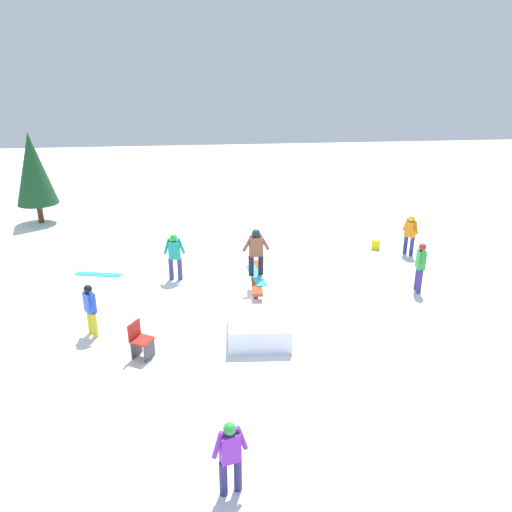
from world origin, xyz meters
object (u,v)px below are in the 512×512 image
(main_rider_on_rail, at_px, (256,253))
(pine_tree_far, at_px, (33,169))
(bystander_teal, at_px, (175,254))
(bystander_purple, at_px, (230,454))
(backpack_on_snow, at_px, (376,245))
(bystander_orange, at_px, (410,233))
(loose_snowboard_cyan, at_px, (98,274))
(bystander_blue, at_px, (90,307))
(bystander_green, at_px, (420,265))
(folding_chair, at_px, (140,341))
(rail_feature, at_px, (256,280))

(main_rider_on_rail, height_order, pine_tree_far, pine_tree_far)
(bystander_teal, relative_size, bystander_purple, 1.12)
(backpack_on_snow, bearing_deg, bystander_orange, 166.27)
(loose_snowboard_cyan, distance_m, backpack_on_snow, 9.85)
(main_rider_on_rail, relative_size, loose_snowboard_cyan, 1.00)
(bystander_orange, distance_m, bystander_purple, 12.11)
(backpack_on_snow, relative_size, pine_tree_far, 0.09)
(bystander_orange, relative_size, loose_snowboard_cyan, 0.96)
(bystander_blue, relative_size, pine_tree_far, 0.36)
(bystander_teal, xyz_separation_m, loose_snowboard_cyan, (0.66, 2.52, -0.83))
(bystander_teal, distance_m, bystander_green, 7.45)
(main_rider_on_rail, height_order, bystander_orange, main_rider_on_rail)
(bystander_purple, relative_size, loose_snowboard_cyan, 0.89)
(main_rider_on_rail, bearing_deg, bystander_blue, 100.44)
(bystander_purple, xyz_separation_m, folding_chair, (4.18, 1.79, -0.34))
(bystander_orange, relative_size, pine_tree_far, 0.38)
(bystander_blue, relative_size, folding_chair, 1.56)
(rail_feature, xyz_separation_m, bystander_purple, (-6.70, 1.20, 0.06))
(bystander_teal, xyz_separation_m, backpack_on_snow, (1.93, -7.24, -0.67))
(bystander_purple, height_order, folding_chair, bystander_purple)
(bystander_purple, xyz_separation_m, bystander_green, (6.89, -6.12, 0.10))
(folding_chair, bearing_deg, backpack_on_snow, -20.48)
(bystander_orange, bearing_deg, bystander_teal, -111.62)
(main_rider_on_rail, xyz_separation_m, bystander_purple, (-6.70, 1.20, -0.75))
(bystander_orange, bearing_deg, loose_snowboard_cyan, -117.12)
(bystander_teal, height_order, bystander_orange, bystander_teal)
(bystander_orange, bearing_deg, pine_tree_far, -141.74)
(pine_tree_far, bearing_deg, bystander_orange, -111.58)
(bystander_blue, xyz_separation_m, backpack_on_snow, (5.19, -9.20, -0.60))
(bystander_teal, xyz_separation_m, folding_chair, (-4.44, 0.66, -0.43))
(bystander_teal, bearing_deg, backpack_on_snow, 19.83)
(bystander_orange, height_order, loose_snowboard_cyan, bystander_orange)
(bystander_green, relative_size, loose_snowboard_cyan, 1.00)
(bystander_teal, distance_m, bystander_purple, 8.69)
(bystander_purple, relative_size, pine_tree_far, 0.35)
(bystander_blue, distance_m, bystander_orange, 11.10)
(bystander_green, bearing_deg, pine_tree_far, -114.03)
(bystander_blue, height_order, backpack_on_snow, bystander_blue)
(backpack_on_snow, bearing_deg, bystander_purple, 82.66)
(main_rider_on_rail, distance_m, bystander_purple, 6.85)
(bystander_blue, bearing_deg, bystander_purple, 174.94)
(bystander_orange, distance_m, backpack_on_snow, 1.34)
(main_rider_on_rail, relative_size, bystander_orange, 1.04)
(bystander_orange, xyz_separation_m, bystander_purple, (-9.85, 7.06, -0.07))
(rail_feature, bearing_deg, bystander_purple, 174.42)
(bystander_purple, distance_m, folding_chair, 4.56)
(bystander_green, bearing_deg, backpack_on_snow, -170.97)
(bystander_blue, xyz_separation_m, bystander_teal, (3.26, -1.96, 0.07))
(bystander_purple, xyz_separation_m, pine_tree_far, (15.44, 7.08, 1.56))
(bystander_purple, bearing_deg, folding_chair, 97.39)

